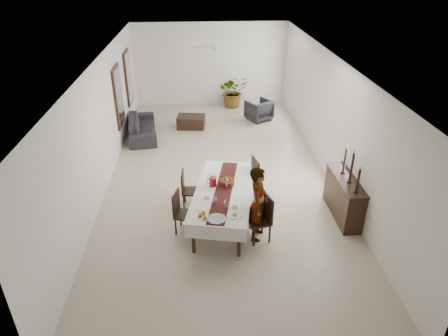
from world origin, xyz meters
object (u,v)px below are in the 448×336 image
dining_table_top (224,192)px  red_pitcher (213,182)px  sofa (142,127)px  woman (258,204)px  sideboard_body (344,198)px

dining_table_top → red_pitcher: (-0.23, 0.21, 0.14)m
sofa → dining_table_top: bearing=-161.8°
red_pitcher → woman: woman is taller
woman → sideboard_body: woman is taller
sofa → sideboard_body: bearing=-141.3°
dining_table_top → woman: bearing=-32.7°
dining_table_top → woman: 0.95m
dining_table_top → sofa: (-2.41, 5.00, -0.45)m
red_pitcher → sideboard_body: bearing=-3.5°
woman → sofa: size_ratio=0.78×
dining_table_top → sofa: 5.56m
dining_table_top → sideboard_body: bearing=11.5°
sideboard_body → dining_table_top: bearing=-179.5°
dining_table_top → woman: (0.69, -0.66, 0.08)m
woman → sideboard_body: 2.25m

